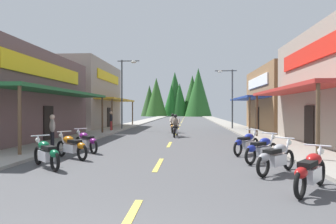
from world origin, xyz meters
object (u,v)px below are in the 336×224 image
object	(u,v)px
streetlamp_right	(229,90)
rider_cruising_trailing	(173,125)
motorcycle_parked_right_0	(311,171)
motorcycle_parked_right_2	(262,149)
rider_cruising_lead	(176,127)
streetlamp_left	(125,85)
motorcycle_parked_right_1	(276,157)
pedestrian_browsing	(52,129)
motorcycle_parked_right_3	(246,143)
motorcycle_parked_left_1	(72,146)
motorcycle_parked_left_2	(86,141)
pedestrian_by_shop	(111,120)
motorcycle_parked_left_0	(46,153)

from	to	relation	value
streetlamp_right	rider_cruising_trailing	size ratio (longest dim) A/B	2.65
motorcycle_parked_right_0	motorcycle_parked_right_2	world-z (taller)	same
rider_cruising_trailing	rider_cruising_lead	bearing A→B (deg)	-173.69
streetlamp_left	rider_cruising_lead	bearing A→B (deg)	-52.38
motorcycle_parked_right_1	pedestrian_browsing	world-z (taller)	pedestrian_browsing
streetlamp_right	motorcycle_parked_right_3	distance (m)	15.64
streetlamp_left	motorcycle_parked_right_0	distance (m)	21.87
motorcycle_parked_right_2	motorcycle_parked_right_3	bearing A→B (deg)	49.38
motorcycle_parked_right_1	motorcycle_parked_left_1	xyz separation A→B (m)	(-7.06, 2.11, 0.00)
motorcycle_parked_left_2	motorcycle_parked_right_1	bearing A→B (deg)	-163.25
streetlamp_left	motorcycle_parked_left_2	size ratio (longest dim) A/B	4.09
motorcycle_parked_left_2	pedestrian_by_shop	distance (m)	12.18
motorcycle_parked_right_1	pedestrian_browsing	bearing A→B (deg)	108.16
streetlamp_left	pedestrian_browsing	distance (m)	13.84
motorcycle_parked_left_2	rider_cruising_trailing	size ratio (longest dim) A/B	0.74
streetlamp_right	motorcycle_parked_left_0	world-z (taller)	streetlamp_right
motorcycle_parked_right_0	motorcycle_parked_right_3	size ratio (longest dim) A/B	1.01
streetlamp_right	motorcycle_parked_left_0	distance (m)	20.72
motorcycle_parked_right_0	rider_cruising_trailing	world-z (taller)	rider_cruising_trailing
motorcycle_parked_right_3	rider_cruising_trailing	bearing A→B (deg)	57.30
motorcycle_parked_left_2	rider_cruising_trailing	distance (m)	11.55
streetlamp_left	motorcycle_parked_left_0	xyz separation A→B (m)	(1.33, -17.56, -3.71)
motorcycle_parked_left_0	pedestrian_browsing	distance (m)	4.51
motorcycle_parked_right_3	streetlamp_left	bearing A→B (deg)	69.33
streetlamp_right	motorcycle_parked_left_1	world-z (taller)	streetlamp_right
motorcycle_parked_right_2	pedestrian_by_shop	bearing A→B (deg)	77.83
motorcycle_parked_left_2	pedestrian_browsing	size ratio (longest dim) A/B	0.96
motorcycle_parked_right_1	pedestrian_by_shop	xyz separation A→B (m)	(-9.21, 15.75, 0.52)
motorcycle_parked_right_2	rider_cruising_trailing	world-z (taller)	rider_cruising_trailing
streetlamp_right	rider_cruising_trailing	bearing A→B (deg)	-141.23
streetlamp_left	motorcycle_parked_left_1	world-z (taller)	streetlamp_left
pedestrian_by_shop	motorcycle_parked_left_2	bearing A→B (deg)	-83.29
motorcycle_parked_right_1	rider_cruising_lead	world-z (taller)	rider_cruising_lead
motorcycle_parked_left_0	rider_cruising_lead	distance (m)	11.67
motorcycle_parked_right_2	motorcycle_parked_left_1	distance (m)	7.11
rider_cruising_trailing	motorcycle_parked_right_3	bearing A→B (deg)	-161.59
pedestrian_by_shop	motorcycle_parked_right_2	bearing A→B (deg)	-59.66
rider_cruising_lead	motorcycle_parked_right_1	bearing A→B (deg)	-158.60
streetlamp_left	motorcycle_parked_left_1	xyz separation A→B (m)	(1.40, -15.72, -3.71)
streetlamp_left	motorcycle_parked_right_3	xyz separation A→B (m)	(8.33, -14.12, -3.71)
streetlamp_right	pedestrian_by_shop	bearing A→B (deg)	-163.00
motorcycle_parked_right_1	pedestrian_browsing	size ratio (longest dim) A/B	0.96
motorcycle_parked_right_0	motorcycle_parked_right_1	distance (m)	1.91
motorcycle_parked_right_2	motorcycle_parked_left_2	world-z (taller)	same
rider_cruising_lead	pedestrian_by_shop	xyz separation A→B (m)	(-5.74, 4.40, 0.36)
motorcycle_parked_right_3	rider_cruising_lead	distance (m)	8.34
motorcycle_parked_left_0	rider_cruising_trailing	xyz separation A→B (m)	(3.28, 14.58, 0.17)
pedestrian_browsing	motorcycle_parked_left_0	bearing A→B (deg)	-101.33
motorcycle_parked_right_3	motorcycle_parked_left_0	distance (m)	7.81
streetlamp_left	motorcycle_parked_right_1	size ratio (longest dim) A/B	4.07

